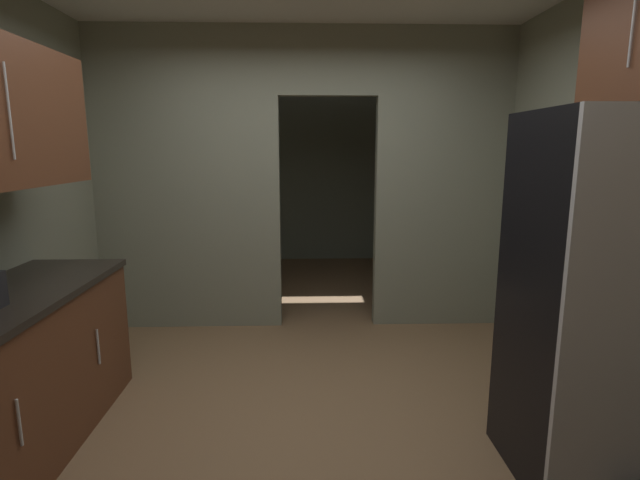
# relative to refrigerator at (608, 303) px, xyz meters

# --- Properties ---
(ground) EXTENTS (20.00, 20.00, 0.00)m
(ground) POSITION_rel_refrigerator_xyz_m (-1.48, 0.45, -0.91)
(ground) COLOR brown
(kitchen_partition) EXTENTS (3.74, 0.12, 2.69)m
(kitchen_partition) POSITION_rel_refrigerator_xyz_m (-1.53, 2.21, 0.50)
(kitchen_partition) COLOR gray
(kitchen_partition) RESTS_ON ground
(adjoining_room_shell) EXTENTS (3.74, 2.85, 2.69)m
(adjoining_room_shell) POSITION_rel_refrigerator_xyz_m (-1.48, 4.17, 0.43)
(adjoining_room_shell) COLOR gray
(adjoining_room_shell) RESTS_ON ground
(refrigerator) EXTENTS (0.82, 0.71, 1.82)m
(refrigerator) POSITION_rel_refrigerator_xyz_m (0.00, 0.00, 0.00)
(refrigerator) COLOR black
(refrigerator) RESTS_ON ground
(lower_cabinet_run) EXTENTS (0.63, 1.87, 0.89)m
(lower_cabinet_run) POSITION_rel_refrigerator_xyz_m (-3.03, 0.18, -0.46)
(lower_cabinet_run) COLOR brown
(lower_cabinet_run) RESTS_ON ground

